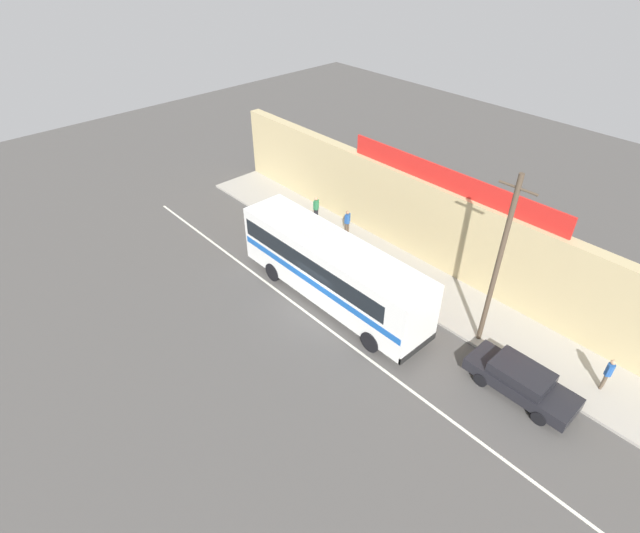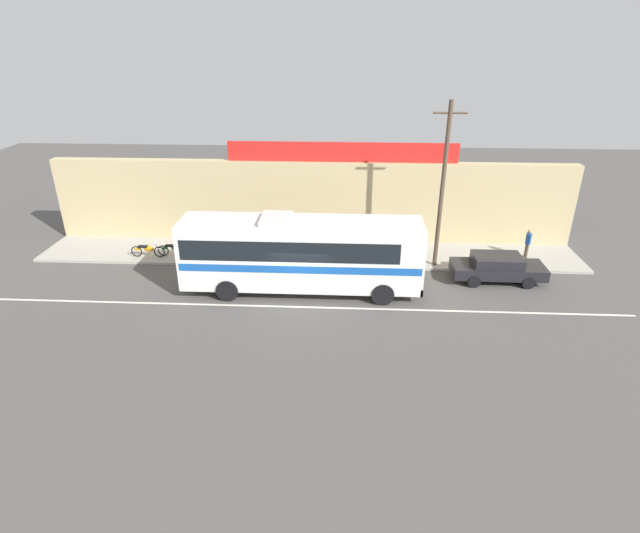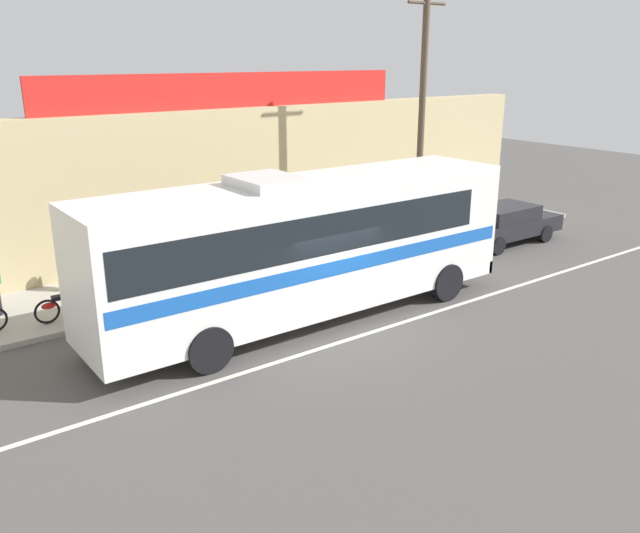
{
  "view_description": "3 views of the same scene",
  "coord_description": "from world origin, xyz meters",
  "px_view_note": "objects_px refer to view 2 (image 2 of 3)",
  "views": [
    {
      "loc": [
        14.13,
        -12.9,
        16.56
      ],
      "look_at": [
        -0.5,
        0.49,
        2.03
      ],
      "focal_mm": 27.59,
      "sensor_mm": 36.0,
      "label": 1
    },
    {
      "loc": [
        2.01,
        -20.85,
        11.44
      ],
      "look_at": [
        0.88,
        0.66,
        1.39
      ],
      "focal_mm": 28.3,
      "sensor_mm": 36.0,
      "label": 2
    },
    {
      "loc": [
        -9.0,
        -11.82,
        6.42
      ],
      "look_at": [
        0.09,
        0.45,
        1.48
      ],
      "focal_mm": 36.74,
      "sensor_mm": 36.0,
      "label": 3
    }
  ],
  "objects_px": {
    "motorcycle_black": "(147,250)",
    "motorcycle_red": "(174,249)",
    "motorcycle_orange": "(218,251)",
    "pedestrian_far_right": "(528,241)",
    "pedestrian_near_shop": "(243,232)",
    "intercity_bus": "(300,251)",
    "utility_pole": "(443,185)",
    "parked_car": "(497,267)",
    "pedestrian_far_left": "(198,232)"
  },
  "relations": [
    {
      "from": "motorcycle_black",
      "to": "motorcycle_red",
      "type": "bearing_deg",
      "value": 7.73
    },
    {
      "from": "motorcycle_orange",
      "to": "pedestrian_far_right",
      "type": "distance_m",
      "value": 16.97
    },
    {
      "from": "motorcycle_orange",
      "to": "pedestrian_near_shop",
      "type": "relative_size",
      "value": 1.16
    },
    {
      "from": "intercity_bus",
      "to": "utility_pole",
      "type": "bearing_deg",
      "value": 23.9
    },
    {
      "from": "motorcycle_orange",
      "to": "parked_car",
      "type": "bearing_deg",
      "value": -6.51
    },
    {
      "from": "pedestrian_far_left",
      "to": "motorcycle_red",
      "type": "bearing_deg",
      "value": -131.19
    },
    {
      "from": "motorcycle_black",
      "to": "pedestrian_near_shop",
      "type": "height_order",
      "value": "pedestrian_near_shop"
    },
    {
      "from": "utility_pole",
      "to": "pedestrian_far_left",
      "type": "relative_size",
      "value": 5.04
    },
    {
      "from": "intercity_bus",
      "to": "pedestrian_far_left",
      "type": "bearing_deg",
      "value": 143.39
    },
    {
      "from": "parked_car",
      "to": "motorcycle_red",
      "type": "xyz_separation_m",
      "value": [
        -17.08,
        1.88,
        -0.17
      ]
    },
    {
      "from": "parked_car",
      "to": "pedestrian_far_right",
      "type": "distance_m",
      "value": 3.59
    },
    {
      "from": "motorcycle_orange",
      "to": "pedestrian_far_right",
      "type": "bearing_deg",
      "value": 3.58
    },
    {
      "from": "parked_car",
      "to": "pedestrian_far_right",
      "type": "xyz_separation_m",
      "value": [
        2.31,
        2.73,
        0.35
      ]
    },
    {
      "from": "motorcycle_orange",
      "to": "pedestrian_far_left",
      "type": "bearing_deg",
      "value": 135.85
    },
    {
      "from": "intercity_bus",
      "to": "motorcycle_red",
      "type": "distance_m",
      "value": 8.2
    },
    {
      "from": "intercity_bus",
      "to": "motorcycle_red",
      "type": "xyz_separation_m",
      "value": [
        -7.28,
        3.46,
        -1.5
      ]
    },
    {
      "from": "parked_car",
      "to": "motorcycle_black",
      "type": "height_order",
      "value": "parked_car"
    },
    {
      "from": "intercity_bus",
      "to": "motorcycle_orange",
      "type": "relative_size",
      "value": 5.97
    },
    {
      "from": "parked_car",
      "to": "motorcycle_red",
      "type": "bearing_deg",
      "value": 173.73
    },
    {
      "from": "motorcycle_black",
      "to": "pedestrian_near_shop",
      "type": "distance_m",
      "value": 5.31
    },
    {
      "from": "motorcycle_red",
      "to": "pedestrian_far_right",
      "type": "xyz_separation_m",
      "value": [
        19.39,
        0.85,
        0.52
      ]
    },
    {
      "from": "motorcycle_orange",
      "to": "pedestrian_far_right",
      "type": "height_order",
      "value": "pedestrian_far_right"
    },
    {
      "from": "motorcycle_red",
      "to": "pedestrian_far_right",
      "type": "relative_size",
      "value": 1.2
    },
    {
      "from": "pedestrian_near_shop",
      "to": "motorcycle_orange",
      "type": "bearing_deg",
      "value": -122.98
    },
    {
      "from": "motorcycle_black",
      "to": "pedestrian_far_right",
      "type": "relative_size",
      "value": 1.16
    },
    {
      "from": "utility_pole",
      "to": "pedestrian_far_right",
      "type": "xyz_separation_m",
      "value": [
        5.17,
        1.24,
        -3.41
      ]
    },
    {
      "from": "pedestrian_far_right",
      "to": "utility_pole",
      "type": "bearing_deg",
      "value": -166.51
    },
    {
      "from": "intercity_bus",
      "to": "motorcycle_red",
      "type": "relative_size",
      "value": 5.75
    },
    {
      "from": "pedestrian_far_right",
      "to": "pedestrian_far_left",
      "type": "distance_m",
      "value": 18.36
    },
    {
      "from": "motorcycle_orange",
      "to": "pedestrian_near_shop",
      "type": "distance_m",
      "value": 2.07
    },
    {
      "from": "motorcycle_red",
      "to": "motorcycle_orange",
      "type": "xyz_separation_m",
      "value": [
        2.47,
        -0.21,
        0.0
      ]
    },
    {
      "from": "parked_car",
      "to": "utility_pole",
      "type": "height_order",
      "value": "utility_pole"
    },
    {
      "from": "parked_car",
      "to": "motorcycle_orange",
      "type": "bearing_deg",
      "value": 173.49
    },
    {
      "from": "pedestrian_near_shop",
      "to": "intercity_bus",
      "type": "bearing_deg",
      "value": -52.94
    },
    {
      "from": "motorcycle_red",
      "to": "pedestrian_near_shop",
      "type": "xyz_separation_m",
      "value": [
        3.56,
        1.47,
        0.52
      ]
    },
    {
      "from": "parked_car",
      "to": "pedestrian_far_left",
      "type": "relative_size",
      "value": 2.72
    },
    {
      "from": "motorcycle_black",
      "to": "parked_car",
      "type": "bearing_deg",
      "value": -5.18
    },
    {
      "from": "motorcycle_black",
      "to": "motorcycle_orange",
      "type": "bearing_deg",
      "value": -0.18
    },
    {
      "from": "motorcycle_black",
      "to": "pedestrian_far_right",
      "type": "distance_m",
      "value": 20.88
    },
    {
      "from": "intercity_bus",
      "to": "parked_car",
      "type": "distance_m",
      "value": 10.01
    },
    {
      "from": "motorcycle_black",
      "to": "motorcycle_red",
      "type": "height_order",
      "value": "same"
    },
    {
      "from": "motorcycle_red",
      "to": "motorcycle_black",
      "type": "bearing_deg",
      "value": -172.27
    },
    {
      "from": "pedestrian_far_left",
      "to": "parked_car",
      "type": "bearing_deg",
      "value": -10.79
    },
    {
      "from": "motorcycle_red",
      "to": "motorcycle_orange",
      "type": "bearing_deg",
      "value": -4.89
    },
    {
      "from": "utility_pole",
      "to": "pedestrian_near_shop",
      "type": "relative_size",
      "value": 5.17
    },
    {
      "from": "motorcycle_red",
      "to": "pedestrian_far_left",
      "type": "height_order",
      "value": "pedestrian_far_left"
    },
    {
      "from": "motorcycle_red",
      "to": "pedestrian_far_right",
      "type": "height_order",
      "value": "pedestrian_far_right"
    },
    {
      "from": "intercity_bus",
      "to": "motorcycle_orange",
      "type": "distance_m",
      "value": 6.01
    },
    {
      "from": "pedestrian_far_left",
      "to": "motorcycle_orange",
      "type": "bearing_deg",
      "value": -44.15
    },
    {
      "from": "intercity_bus",
      "to": "motorcycle_orange",
      "type": "height_order",
      "value": "intercity_bus"
    }
  ]
}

